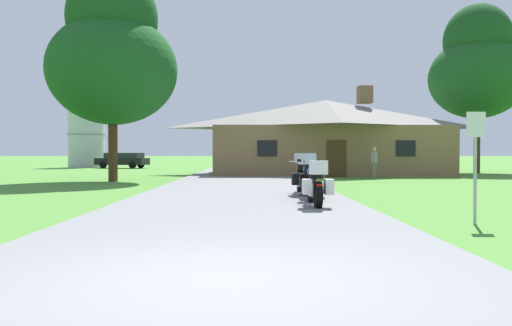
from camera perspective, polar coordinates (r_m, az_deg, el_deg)
The scene contains 12 objects.
ground_plane at distance 25.33m, azimuth -1.45°, elevation -2.00°, with size 500.00×500.00×0.00m, color #4C8433.
asphalt_driveway at distance 23.33m, azimuth -1.51°, elevation -2.19°, with size 6.40×80.00×0.06m, color slate.
motorcycle_blue_nearest_to_camera at distance 12.87m, azimuth 6.52°, elevation -2.26°, with size 0.72×2.08×1.30m.
motorcycle_green_second_in_row at distance 14.96m, azimuth 5.86°, elevation -1.76°, with size 0.66×2.08×1.30m.
motorcycle_red_farthest_in_row at distance 16.57m, azimuth 5.07°, elevation -1.52°, with size 0.72×2.08×1.30m.
stone_lodge at distance 33.91m, azimuth 7.63°, elevation 2.92°, with size 14.83×8.87×5.68m.
bystander_gray_shirt_near_lodge at distance 28.49m, azimuth 12.80°, elevation 0.22°, with size 0.40×0.44×1.69m.
metal_signpost_roadside at distance 10.72m, azimuth 22.87°, elevation 0.97°, with size 0.36×0.06×2.14m.
tree_right_of_lodge at distance 39.59m, azimuth 23.06°, elevation 9.66°, with size 6.55×6.55×11.63m.
tree_left_near at distance 26.33m, azimuth -15.43°, elevation 11.36°, with size 6.16×6.16×10.12m.
metal_silo_distant at distance 52.80m, azimuth -18.05°, elevation 3.43°, with size 3.53×3.53×7.16m.
parked_black_suv_far_left at distance 48.66m, azimuth -14.36°, elevation 0.35°, with size 4.90×2.86×1.40m.
Camera 1 is at (0.33, -5.29, 1.35)m, focal length 36.58 mm.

